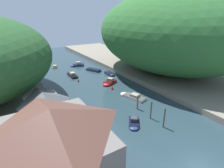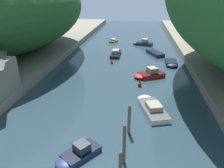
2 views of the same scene
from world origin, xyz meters
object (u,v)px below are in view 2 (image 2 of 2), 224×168
(boat_open_rowboat, at_px, (171,63))
(boat_far_right_bank, at_px, (77,154))
(boat_navy_launch, at_px, (151,107))
(boat_near_quay, at_px, (153,52))
(boat_mid_channel, at_px, (114,41))
(boat_white_cruiser, at_px, (142,43))
(channel_buoy_far, at_px, (140,84))
(boat_cabin_cruiser, at_px, (149,74))
(boat_moored_right, at_px, (116,53))
(channel_buoy_near, at_px, (112,62))

(boat_open_rowboat, relative_size, boat_far_right_bank, 0.99)
(boat_navy_launch, xyz_separation_m, boat_near_quay, (1.30, 23.68, -0.01))
(boat_mid_channel, height_order, boat_white_cruiser, boat_white_cruiser)
(boat_mid_channel, bearing_deg, boat_navy_launch, -59.36)
(boat_mid_channel, xyz_separation_m, channel_buoy_far, (6.96, -27.96, 0.07))
(boat_cabin_cruiser, bearing_deg, channel_buoy_far, 133.12)
(boat_moored_right, xyz_separation_m, boat_open_rowboat, (10.56, -5.53, -0.05))
(boat_far_right_bank, xyz_separation_m, channel_buoy_near, (-0.39, 24.58, -0.04))
(boat_white_cruiser, height_order, channel_buoy_near, boat_white_cruiser)
(boat_white_cruiser, relative_size, channel_buoy_near, 6.93)
(boat_mid_channel, bearing_deg, channel_buoy_near, -67.49)
(boat_mid_channel, bearing_deg, boat_far_right_bank, -70.13)
(channel_buoy_near, bearing_deg, boat_cabin_cruiser, -42.62)
(boat_moored_right, distance_m, boat_near_quay, 7.93)
(boat_mid_channel, bearing_deg, boat_moored_right, -64.27)
(boat_moored_right, height_order, channel_buoy_near, boat_moored_right)
(boat_near_quay, bearing_deg, channel_buoy_far, -123.79)
(boat_far_right_bank, bearing_deg, boat_moored_right, -51.98)
(boat_white_cruiser, bearing_deg, channel_buoy_far, -166.15)
(boat_far_right_bank, xyz_separation_m, boat_white_cruiser, (5.17, 40.15, 0.13))
(boat_moored_right, height_order, boat_far_right_bank, boat_moored_right)
(boat_mid_channel, relative_size, channel_buoy_near, 4.85)
(boat_moored_right, xyz_separation_m, channel_buoy_near, (-0.14, -5.89, -0.10))
(boat_near_quay, xyz_separation_m, channel_buoy_near, (-7.86, -7.65, -0.05))
(boat_navy_launch, relative_size, boat_near_quay, 1.05)
(boat_white_cruiser, height_order, boat_navy_launch, boat_white_cruiser)
(boat_open_rowboat, height_order, boat_navy_launch, boat_navy_launch)
(boat_open_rowboat, relative_size, channel_buoy_near, 5.31)
(boat_white_cruiser, bearing_deg, channel_buoy_near, 175.03)
(boat_open_rowboat, bearing_deg, boat_near_quay, -68.65)
(boat_navy_launch, relative_size, boat_cabin_cruiser, 1.27)
(channel_buoy_near, height_order, channel_buoy_far, channel_buoy_far)
(boat_far_right_bank, bearing_deg, boat_white_cruiser, -59.80)
(boat_moored_right, relative_size, boat_far_right_bank, 1.58)
(boat_open_rowboat, bearing_deg, boat_cabin_cruiser, 56.80)
(boat_near_quay, xyz_separation_m, channel_buoy_far, (-2.67, -17.38, -0.01))
(boat_near_quay, distance_m, channel_buoy_near, 10.97)
(boat_far_right_bank, bearing_deg, boat_navy_launch, -88.25)
(boat_mid_channel, distance_m, channel_buoy_far, 28.81)
(boat_navy_launch, height_order, boat_near_quay, boat_navy_launch)
(boat_far_right_bank, relative_size, channel_buoy_near, 5.38)
(boat_far_right_bank, xyz_separation_m, boat_near_quay, (7.47, 32.23, 0.01))
(boat_moored_right, distance_m, boat_navy_launch, 22.84)
(boat_far_right_bank, height_order, boat_cabin_cruiser, boat_cabin_cruiser)
(boat_mid_channel, relative_size, boat_navy_launch, 0.56)
(boat_open_rowboat, xyz_separation_m, boat_navy_launch, (-4.13, -16.38, 0.01))
(boat_moored_right, xyz_separation_m, boat_navy_launch, (6.42, -21.91, -0.03))
(boat_moored_right, distance_m, channel_buoy_far, 16.42)
(boat_near_quay, height_order, channel_buoy_far, channel_buoy_far)
(boat_navy_launch, height_order, channel_buoy_far, boat_navy_launch)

